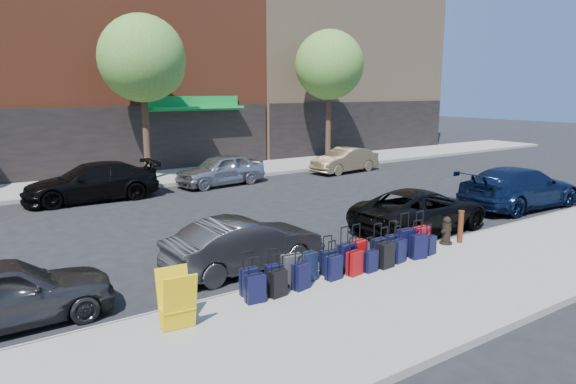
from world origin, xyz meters
TOP-DOWN VIEW (x-y plane):
  - ground at (0.00, 0.00)m, footprint 120.00×120.00m
  - sidewalk_near at (0.00, -6.50)m, footprint 60.00×4.00m
  - sidewalk_far at (0.00, 10.00)m, footprint 60.00×4.00m
  - curb_near at (0.00, -4.48)m, footprint 60.00×0.08m
  - curb_far at (0.00, 7.98)m, footprint 60.00×0.08m
  - building_right at (16.00, 17.99)m, footprint 15.00×12.12m
  - tree_center at (0.64, 9.50)m, footprint 3.80×3.80m
  - tree_right at (11.14, 9.50)m, footprint 3.80×3.80m
  - suitcase_front_0 at (-2.47, -4.78)m, footprint 0.37×0.20m
  - suitcase_front_1 at (-1.92, -4.84)m, footprint 0.39×0.26m
  - suitcase_front_2 at (-1.45, -4.81)m, footprint 0.46×0.30m
  - suitcase_front_3 at (-1.06, -4.82)m, footprint 0.43×0.26m
  - suitcase_front_4 at (-0.42, -4.75)m, footprint 0.39×0.26m
  - suitcase_front_5 at (0.04, -4.82)m, footprint 0.46×0.29m
  - suitcase_front_6 at (0.42, -4.77)m, footprint 0.44×0.26m
  - suitcase_front_7 at (1.02, -4.85)m, footprint 0.40×0.23m
  - suitcase_front_8 at (1.57, -4.79)m, footprint 0.41×0.26m
  - suitcase_front_9 at (1.96, -4.82)m, footprint 0.46×0.28m
  - suitcase_front_10 at (2.48, -4.84)m, footprint 0.44×0.25m
  - suitcase_back_0 at (-2.56, -5.16)m, footprint 0.40×0.27m
  - suitcase_back_1 at (-2.05, -5.17)m, footprint 0.39×0.26m
  - suitcase_back_2 at (-1.44, -5.12)m, footprint 0.41×0.29m
  - suitcase_back_4 at (-0.54, -5.07)m, footprint 0.38×0.25m
  - suitcase_back_5 at (0.02, -5.12)m, footprint 0.39×0.26m
  - suitcase_back_6 at (0.45, -5.17)m, footprint 0.35×0.22m
  - suitcase_back_7 at (0.93, -5.17)m, footprint 0.42×0.27m
  - suitcase_back_8 at (1.45, -5.07)m, footprint 0.41×0.28m
  - suitcase_back_9 at (2.05, -5.14)m, footprint 0.44×0.30m
  - suitcase_back_10 at (2.53, -5.10)m, footprint 0.34×0.23m
  - fire_hydrant at (3.59, -4.74)m, footprint 0.38×0.33m
  - bollard at (4.00, -4.87)m, footprint 0.16×0.16m
  - display_rack at (-4.22, -5.33)m, footprint 0.63×0.68m
  - car_near_0 at (-6.63, -3.28)m, footprint 3.73×1.51m
  - car_near_1 at (-1.63, -3.13)m, footprint 3.86×1.49m
  - car_near_2 at (4.45, -3.11)m, footprint 4.72×2.38m
  - car_near_3 at (9.73, -3.02)m, footprint 5.18×2.26m
  - car_far_1 at (-2.62, 6.92)m, footprint 5.02×2.13m
  - car_far_2 at (2.93, 7.03)m, footprint 4.22×2.07m
  - car_far_3 at (9.85, 6.70)m, footprint 3.95×1.75m

SIDE VIEW (x-z plane):
  - ground at x=0.00m, z-range 0.00..0.00m
  - sidewalk_near at x=0.00m, z-range 0.00..0.15m
  - sidewalk_far at x=0.00m, z-range 0.00..0.15m
  - curb_near at x=0.00m, z-range 0.00..0.15m
  - curb_far at x=0.00m, z-range 0.00..0.15m
  - suitcase_back_10 at x=2.53m, z-range 0.01..0.77m
  - suitcase_back_6 at x=0.45m, z-range 0.00..0.80m
  - suitcase_back_4 at x=-0.54m, z-range -0.01..0.85m
  - suitcase_back_1 at x=-2.05m, z-range -0.01..0.85m
  - suitcase_back_5 at x=0.02m, z-range -0.01..0.86m
  - suitcase_front_1 at x=-1.92m, z-range -0.01..0.86m
  - suitcase_front_4 at x=-0.42m, z-range -0.01..0.86m
  - suitcase_back_8 at x=1.45m, z-range -0.02..0.87m
  - suitcase_back_2 at x=-1.44m, z-range -0.02..0.88m
  - suitcase_back_0 at x=-2.56m, z-range -0.02..0.88m
  - suitcase_front_0 at x=-2.47m, z-range -0.02..0.88m
  - suitcase_front_8 at x=1.57m, z-range -0.02..0.91m
  - suitcase_back_9 at x=2.05m, z-range -0.03..0.92m
  - suitcase_back_7 at x=0.93m, z-range -0.03..0.93m
  - suitcase_front_7 at x=1.02m, z-range -0.03..0.93m
  - suitcase_front_3 at x=-1.06m, z-range -0.04..0.97m
  - suitcase_front_6 at x=0.42m, z-range -0.04..0.98m
  - suitcase_front_5 at x=0.04m, z-range -0.04..0.99m
  - suitcase_front_2 at x=-1.45m, z-range -0.05..1.00m
  - suitcase_front_10 at x=2.48m, z-range -0.05..1.01m
  - suitcase_front_9 at x=1.96m, z-range -0.05..1.03m
  - fire_hydrant at x=3.59m, z-range 0.12..0.86m
  - bollard at x=4.00m, z-range 0.16..1.04m
  - car_near_1 at x=-1.63m, z-range 0.00..1.25m
  - car_far_3 at x=9.85m, z-range 0.00..1.26m
  - car_near_0 at x=-6.63m, z-range 0.00..1.27m
  - car_near_2 at x=4.45m, z-range 0.00..1.28m
  - display_rack at x=-4.22m, z-range 0.14..1.16m
  - car_far_2 at x=2.93m, z-range 0.00..1.39m
  - car_far_1 at x=-2.62m, z-range 0.00..1.44m
  - car_near_3 at x=9.73m, z-range 0.00..1.48m
  - tree_center at x=0.64m, z-range 1.78..9.05m
  - tree_right at x=11.14m, z-range 1.78..9.05m
  - building_right at x=16.00m, z-range -0.02..17.98m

